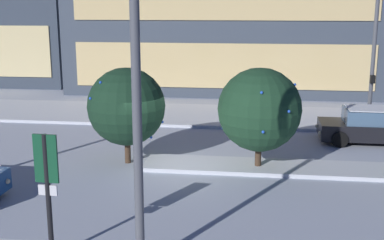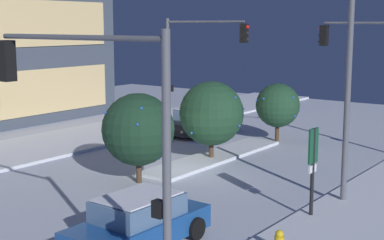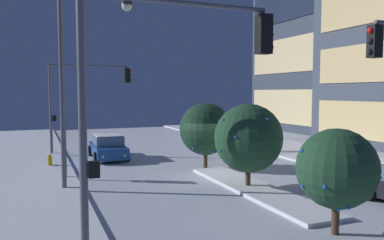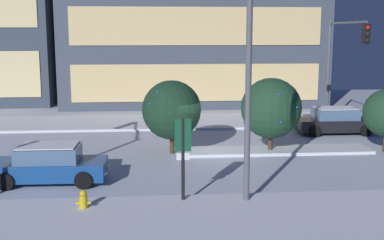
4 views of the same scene
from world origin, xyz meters
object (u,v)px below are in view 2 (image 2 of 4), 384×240
car_near (139,223)px  car_far (197,121)px  street_lamp_arched (326,48)px  traffic_light_corner_far_right (197,54)px  traffic_light_corner_near_left (91,113)px  parking_info_sign (313,162)px  decorated_tree_median (278,105)px  traffic_light_corner_near_right (378,62)px  decorated_tree_left_of_median (211,113)px  decorated_tree_right_of_median (138,130)px

car_near → car_far: bearing=31.5°
car_near → street_lamp_arched: street_lamp_arched is taller
traffic_light_corner_far_right → street_lamp_arched: street_lamp_arched is taller
traffic_light_corner_near_left → parking_info_sign: (7.65, -1.78, -2.32)m
car_near → parking_info_sign: bearing=-28.5°
decorated_tree_median → traffic_light_corner_near_right: bearing=-90.6°
car_far → decorated_tree_left_of_median: size_ratio=1.24×
street_lamp_arched → traffic_light_corner_far_right: bearing=-40.8°
street_lamp_arched → decorated_tree_median: street_lamp_arched is taller
decorated_tree_left_of_median → decorated_tree_right_of_median: 4.75m
traffic_light_corner_near_left → car_near: bearing=-68.1°
decorated_tree_right_of_median → street_lamp_arched: bearing=-72.2°
traffic_light_corner_near_right → decorated_tree_right_of_median: traffic_light_corner_near_right is taller
traffic_light_corner_near_right → decorated_tree_right_of_median: 11.96m
decorated_tree_median → decorated_tree_right_of_median: (-10.33, 0.55, 0.20)m
traffic_light_corner_near_right → decorated_tree_right_of_median: (-10.27, 5.69, -2.27)m
traffic_light_corner_far_right → car_near: bearing=-59.5°
car_far → decorated_tree_median: 4.82m
car_near → car_far: (14.43, 8.42, 0.00)m
decorated_tree_median → decorated_tree_right_of_median: bearing=177.0°
traffic_light_corner_far_right → decorated_tree_median: bearing=5.8°
car_near → traffic_light_corner_near_right: traffic_light_corner_near_right is taller
traffic_light_corner_near_left → decorated_tree_median: size_ratio=1.96×
car_far → decorated_tree_left_of_median: decorated_tree_left_of_median is taller
car_near → decorated_tree_right_of_median: decorated_tree_right_of_median is taller
decorated_tree_left_of_median → traffic_light_corner_near_left: bearing=-156.8°
traffic_light_corner_near_right → traffic_light_corner_near_left: traffic_light_corner_near_right is taller
car_far → traffic_light_corner_near_left: 19.85m
traffic_light_corner_near_right → traffic_light_corner_far_right: bearing=2.5°
street_lamp_arched → decorated_tree_right_of_median: bearing=12.1°
decorated_tree_median → car_near: bearing=-165.9°
traffic_light_corner_near_right → decorated_tree_median: size_ratio=2.07×
street_lamp_arched → decorated_tree_left_of_median: size_ratio=2.27×
traffic_light_corner_near_right → decorated_tree_right_of_median: bearing=61.0°
car_far → traffic_light_corner_far_right: 3.78m
parking_info_sign → decorated_tree_left_of_median: (4.68, 7.05, 0.28)m
car_near → decorated_tree_left_of_median: bearing=24.7°
car_far → traffic_light_corner_near_right: 10.44m
traffic_light_corner_far_right → street_lamp_arched: bearing=-35.2°
traffic_light_corner_near_left → decorated_tree_right_of_median: traffic_light_corner_near_left is taller
traffic_light_corner_near_right → street_lamp_arched: 8.25m
car_far → street_lamp_arched: (-7.38, -10.67, 4.60)m
car_near → traffic_light_corner_near_right: (15.19, -1.33, 3.67)m
street_lamp_arched → traffic_light_corner_near_left: bearing=77.4°
car_far → decorated_tree_right_of_median: 10.43m
decorated_tree_right_of_median → traffic_light_corner_near_left: bearing=-144.3°
parking_info_sign → decorated_tree_median: (10.26, 6.67, 0.04)m
traffic_light_corner_near_right → parking_info_sign: 10.61m
traffic_light_corner_near_left → traffic_light_corner_near_right: bearing=-90.8°
car_far → decorated_tree_left_of_median: 6.51m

